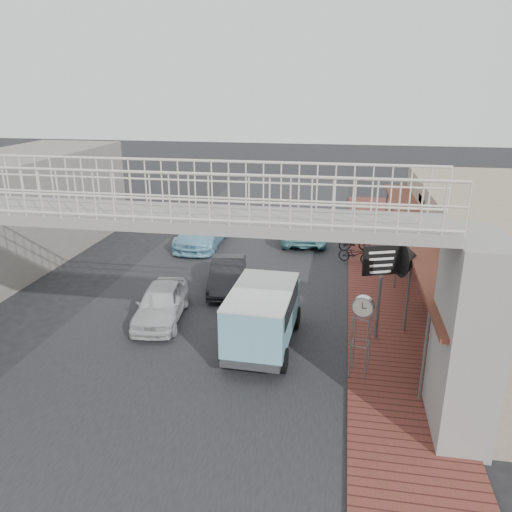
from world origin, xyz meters
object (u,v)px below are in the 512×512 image
at_px(street_clock, 363,310).
at_px(motorcycle_near, 355,254).
at_px(white_hatchback, 161,303).
at_px(angkot_curb, 303,227).
at_px(motorcycle_far, 355,241).
at_px(dark_sedan, 227,274).
at_px(angkot_van, 263,309).
at_px(angkot_far, 203,231).
at_px(arrow_sign, 407,260).

bearing_deg(street_clock, motorcycle_near, 103.62).
height_order(white_hatchback, angkot_curb, angkot_curb).
relative_size(white_hatchback, motorcycle_far, 2.32).
xyz_separation_m(dark_sedan, street_clock, (5.30, -5.93, 1.53)).
height_order(angkot_van, motorcycle_near, angkot_van).
xyz_separation_m(dark_sedan, motorcycle_far, (5.30, 5.78, -0.03)).
height_order(angkot_far, street_clock, street_clock).
bearing_deg(dark_sedan, motorcycle_far, 39.55).
distance_m(angkot_van, arrow_sign, 4.87).
distance_m(motorcycle_near, motorcycle_far, 1.87).
distance_m(white_hatchback, arrow_sign, 8.66).
relative_size(angkot_curb, motorcycle_near, 3.00).
xyz_separation_m(angkot_curb, angkot_van, (-0.23, -12.20, 0.63)).
bearing_deg(street_clock, arrow_sign, 76.25).
bearing_deg(motorcycle_far, white_hatchback, 127.21).
bearing_deg(white_hatchback, angkot_far, 88.81).
xyz_separation_m(dark_sedan, angkot_curb, (2.50, 7.60, 0.07)).
distance_m(angkot_far, motorcycle_near, 8.21).
distance_m(dark_sedan, angkot_far, 6.39).
distance_m(motorcycle_near, street_clock, 9.97).
relative_size(dark_sedan, street_clock, 1.55).
distance_m(angkot_far, motorcycle_far, 7.99).
relative_size(dark_sedan, angkot_van, 0.89).
height_order(white_hatchback, angkot_van, angkot_van).
height_order(dark_sedan, arrow_sign, arrow_sign).
height_order(white_hatchback, street_clock, street_clock).
xyz_separation_m(dark_sedan, motorcycle_near, (5.30, 3.91, -0.09)).
relative_size(motorcycle_far, arrow_sign, 0.50).
distance_m(angkot_curb, motorcycle_near, 4.64).
relative_size(angkot_van, motorcycle_near, 2.57).
distance_m(dark_sedan, motorcycle_far, 7.84).
xyz_separation_m(motorcycle_near, street_clock, (0.00, -9.84, 1.62)).
relative_size(white_hatchback, arrow_sign, 1.15).
relative_size(motorcycle_near, street_clock, 0.68).
distance_m(dark_sedan, angkot_curb, 8.00).
distance_m(dark_sedan, motorcycle_near, 6.59).
bearing_deg(angkot_curb, motorcycle_far, 140.51).
height_order(dark_sedan, angkot_curb, angkot_curb).
distance_m(angkot_curb, motorcycle_far, 3.34).
distance_m(dark_sedan, angkot_van, 5.17).
relative_size(dark_sedan, angkot_far, 0.74).
xyz_separation_m(angkot_curb, motorcycle_near, (2.80, -3.69, -0.16)).
xyz_separation_m(angkot_curb, angkot_far, (-5.19, -1.80, 0.05)).
xyz_separation_m(angkot_van, arrow_sign, (4.43, 1.37, 1.48)).
xyz_separation_m(street_clock, arrow_sign, (1.40, 2.70, 0.64)).
distance_m(angkot_curb, angkot_far, 5.50).
relative_size(white_hatchback, dark_sedan, 1.00).
distance_m(angkot_far, angkot_van, 11.53).
bearing_deg(motorcycle_near, angkot_curb, 59.65).
xyz_separation_m(motorcycle_near, arrow_sign, (1.40, -7.14, 2.26)).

